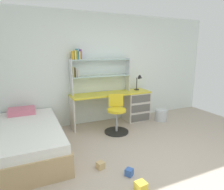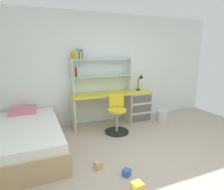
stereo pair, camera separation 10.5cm
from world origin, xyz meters
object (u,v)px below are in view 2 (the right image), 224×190
Objects in this scene: bed_platform at (24,139)px; waste_bin at (162,116)px; bookshelf_hutch at (95,68)px; toy_block_natural_0 at (98,165)px; desk at (131,104)px; toy_block_blue_1 at (127,172)px; desk_lamp at (141,80)px; swivel_chair at (117,118)px; toy_block_yellow_2 at (137,187)px.

bed_platform is 6.88× the size of waste_bin.
bookshelf_hutch reaches higher than toy_block_natural_0.
desk is 2.32m from toy_block_blue_1.
desk_lamp is 2.95m from bed_platform.
toy_block_natural_0 is at bearing -135.39° from desk_lamp.
swivel_chair is 2.80× the size of waste_bin.
swivel_chair is (0.26, -0.66, -1.02)m from bookshelf_hutch.
waste_bin is at bearing 31.59° from toy_block_natural_0.
bookshelf_hutch reaches higher than waste_bin.
waste_bin is at bearing -26.57° from desk.
bookshelf_hutch is 3.74× the size of desk_lamp.
toy_block_blue_1 is at bearing -46.28° from toy_block_natural_0.
bookshelf_hutch is 4.95× the size of waste_bin.
bookshelf_hutch is 1.24m from swivel_chair.
waste_bin is at bearing 6.77° from bed_platform.
desk_lamp reaches higher than toy_block_yellow_2.
desk is 5.05× the size of desk_lamp.
swivel_chair is at bearing 6.28° from bed_platform.
toy_block_natural_0 is at bearing -42.42° from bed_platform.
waste_bin is at bearing 41.90° from toy_block_blue_1.
bed_platform is 15.47× the size of toy_block_yellow_2.
desk_lamp reaches higher than swivel_chair.
swivel_chair reaches higher than toy_block_natural_0.
bed_platform is at bearing -151.29° from bookshelf_hutch.
waste_bin is at bearing -17.14° from bookshelf_hutch.
waste_bin is 2.78× the size of toy_block_natural_0.
bed_platform reaches higher than waste_bin.
swivel_chair is (-0.63, -0.53, -0.09)m from desk.
toy_block_natural_0 is at bearing -125.35° from swivel_chair.
bookshelf_hutch is at bearing 171.13° from desk.
bed_platform is (-1.58, -0.87, -1.10)m from bookshelf_hutch.
desk is 2.23m from toy_block_natural_0.
toy_block_yellow_2 is at bearing -96.11° from bookshelf_hutch.
desk is 0.97× the size of bed_platform.
toy_block_blue_1 is (-0.24, -2.13, -1.30)m from bookshelf_hutch.
desk is 18.55× the size of toy_block_natural_0.
swivel_chair reaches higher than toy_block_blue_1.
desk_lamp is at bearing 58.81° from toy_block_yellow_2.
desk is at bearing -173.93° from desk_lamp.
waste_bin is 2.25× the size of toy_block_yellow_2.
bed_platform is at bearing 136.64° from toy_block_blue_1.
waste_bin is 2.51m from toy_block_natural_0.
toy_block_natural_0 is 0.73m from toy_block_yellow_2.
bookshelf_hutch is 2.29m from toy_block_natural_0.
toy_block_yellow_2 is (-1.43, -2.37, -0.95)m from desk_lamp.
bed_platform is at bearing -164.59° from desk_lamp.
bookshelf_hutch reaches higher than toy_block_yellow_2.
bed_platform is (-2.47, -0.73, -0.17)m from desk.
waste_bin reaches higher than toy_block_yellow_2.
desk_lamp is 0.47× the size of swivel_chair.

